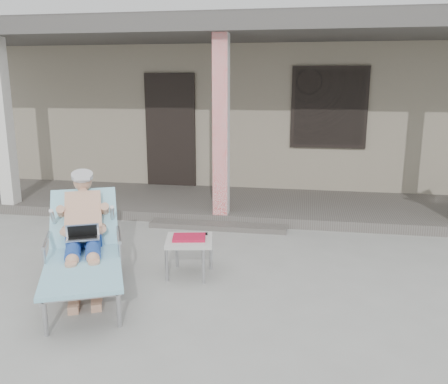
# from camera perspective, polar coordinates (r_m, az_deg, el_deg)

# --- Properties ---
(ground) EXTENTS (60.00, 60.00, 0.00)m
(ground) POSITION_cam_1_polar(r_m,az_deg,el_deg) (5.26, -4.58, -10.40)
(ground) COLOR #9E9E99
(ground) RESTS_ON ground
(house) EXTENTS (10.40, 5.40, 3.30)m
(house) POSITION_cam_1_polar(r_m,az_deg,el_deg) (11.23, 3.70, 10.94)
(house) COLOR gray
(house) RESTS_ON ground
(porch_deck) EXTENTS (10.00, 2.00, 0.15)m
(porch_deck) POSITION_cam_1_polar(r_m,az_deg,el_deg) (8.02, 0.76, -1.45)
(porch_deck) COLOR #605B56
(porch_deck) RESTS_ON ground
(porch_overhang) EXTENTS (10.00, 2.30, 2.85)m
(porch_overhang) POSITION_cam_1_polar(r_m,az_deg,el_deg) (7.74, 0.75, 18.28)
(porch_overhang) COLOR silver
(porch_overhang) RESTS_ON porch_deck
(porch_step) EXTENTS (2.00, 0.30, 0.07)m
(porch_step) POSITION_cam_1_polar(r_m,az_deg,el_deg) (6.94, -0.77, -4.11)
(porch_step) COLOR #605B56
(porch_step) RESTS_ON ground
(lounger) EXTENTS (1.38, 1.93, 1.22)m
(lounger) POSITION_cam_1_polar(r_m,az_deg,el_deg) (4.99, -16.73, -3.11)
(lounger) COLOR #B7B7BC
(lounger) RESTS_ON ground
(side_table) EXTENTS (0.59, 0.59, 0.45)m
(side_table) POSITION_cam_1_polar(r_m,az_deg,el_deg) (5.23, -4.20, -6.05)
(side_table) COLOR beige
(side_table) RESTS_ON ground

